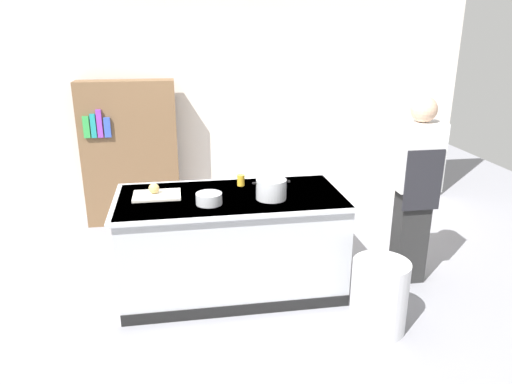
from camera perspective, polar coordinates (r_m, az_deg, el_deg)
The scene contains 11 objects.
ground_plane at distance 4.50m, azimuth -2.78°, elevation -11.29°, with size 10.00×10.00×0.00m, color gray.
back_wall at distance 6.03m, azimuth -5.40°, elevation 11.63°, with size 6.40×0.12×3.00m, color silver.
counter_island at distance 4.28m, azimuth -2.88°, elevation -5.91°, with size 1.98×0.98×0.90m.
cutting_board at distance 4.18m, azimuth -11.68°, elevation -0.38°, with size 0.40×0.28×0.02m, color silver.
onion at distance 4.18m, azimuth -12.02°, elevation 0.42°, with size 0.09×0.09×0.09m, color tan.
stock_pot at distance 4.02m, azimuth 1.82°, elevation 0.35°, with size 0.32×0.25×0.17m.
mixing_bowl at distance 3.93m, azimuth -5.60°, elevation -0.78°, with size 0.21×0.21×0.09m, color #B7BABF.
juice_cup at distance 4.36m, azimuth -1.81°, elevation 1.40°, with size 0.07×0.07×0.10m, color yellow.
trash_bin at distance 3.94m, azimuth 14.40°, elevation -11.85°, with size 0.44×0.44×0.58m, color silver.
person_chef at distance 4.50m, azimuth 18.39°, elevation 0.47°, with size 0.38×0.25×1.72m.
bookshelf at distance 5.87m, azimuth -14.68°, elevation 4.42°, with size 1.10×0.31×1.70m.
Camera 1 is at (-0.42, -3.86, 2.28)m, focal length 33.70 mm.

